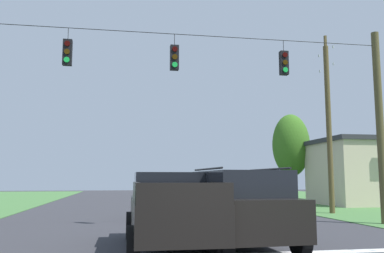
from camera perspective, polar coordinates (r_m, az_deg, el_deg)
lane_dash_0 at (r=15.94m, az=-2.42°, el=-13.60°), size 2.50×0.15×0.01m
lane_dash_1 at (r=22.66m, az=-4.62°, el=-11.68°), size 2.50×0.15×0.01m
lane_dash_2 at (r=29.38m, az=-5.80°, el=-10.64°), size 2.50×0.15×0.01m
lane_dash_3 at (r=37.25m, az=-6.63°, el=-9.90°), size 2.50×0.15×0.01m
overhead_signal_span at (r=15.38m, az=-2.16°, el=2.09°), size 16.89×0.31×7.80m
pickup_truck at (r=11.10m, az=-2.97°, el=-11.39°), size 2.32×5.42×1.95m
suv_black at (r=11.21m, az=6.26°, el=-10.84°), size 2.41×4.89×2.05m
distant_car_crossing_white at (r=19.23m, az=-3.46°, el=-10.15°), size 2.05×4.32×1.52m
utility_pole_mid_right at (r=22.96m, az=18.30°, el=0.53°), size 0.28×1.67×9.47m
tree_roadside_right at (r=32.99m, az=13.47°, el=-2.53°), size 2.86×2.86×6.78m
roadside_store at (r=31.75m, az=24.28°, el=-5.67°), size 8.60×6.81×5.36m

